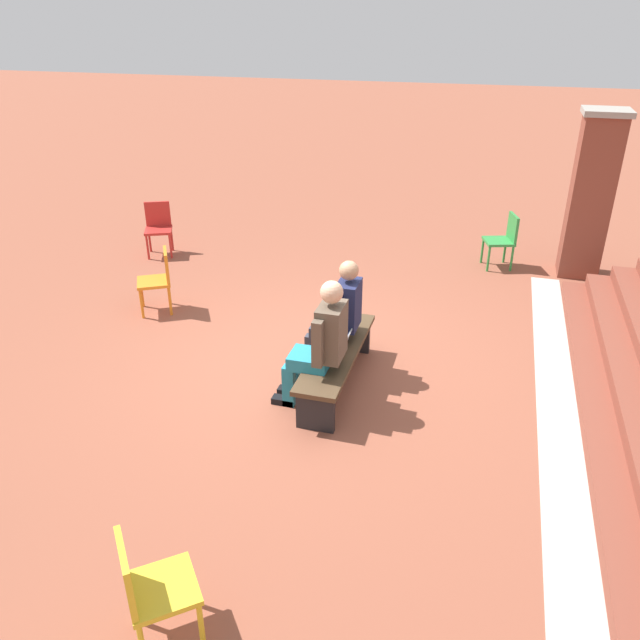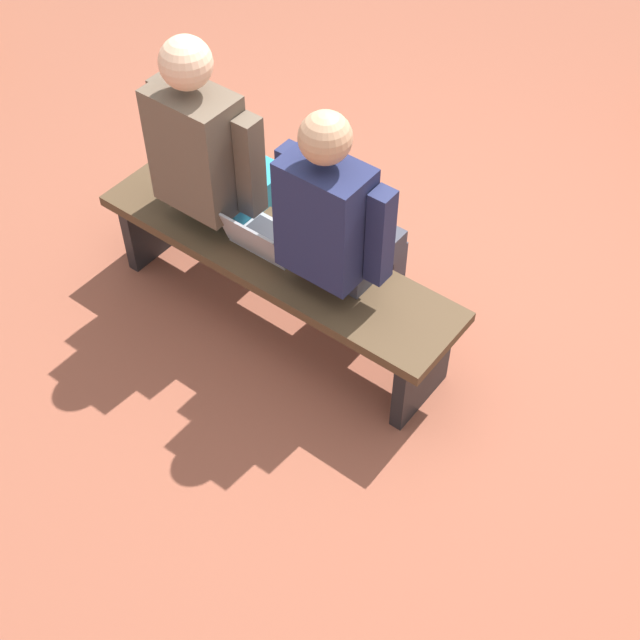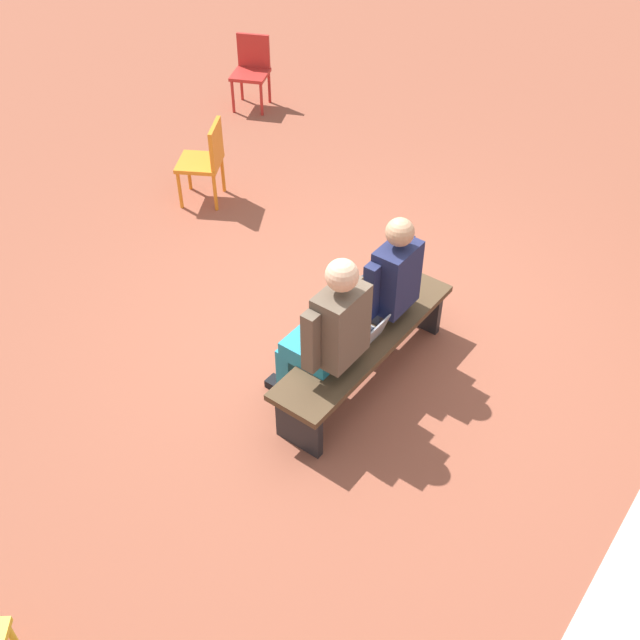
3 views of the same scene
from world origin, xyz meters
name	(u,v)px [view 1 (image 1 of 3)]	position (x,y,z in m)	size (l,w,h in m)	color
ground_plane	(313,364)	(0.00, 0.00, 0.00)	(60.00, 60.00, 0.00)	brown
concrete_strip	(558,420)	(0.36, 2.64, 0.00)	(7.46, 0.40, 0.01)	#B7B2A8
brick_pillar_left_of_steps	(591,195)	(-3.73, 3.09, 1.22)	(0.64, 0.64, 2.41)	brown
bench	(337,357)	(0.36, 0.37, 0.35)	(1.80, 0.44, 0.45)	#4C3823
person_student	(338,314)	(0.06, 0.31, 0.71)	(0.53, 0.67, 1.33)	#383842
person_adult	(320,342)	(0.74, 0.30, 0.73)	(0.57, 0.72, 1.38)	teal
laptop	(337,348)	(0.41, 0.39, 0.50)	(0.32, 0.29, 0.21)	#9EA0A5
plastic_chair_far_left	(159,277)	(-0.82, -2.35, 0.48)	(0.57, 0.57, 0.84)	orange
plastic_chair_near_bench_right	(158,225)	(-2.76, -3.44, 0.48)	(0.56, 0.56, 0.84)	red
plastic_chair_near_bench_left	(148,586)	(3.58, 0.02, 0.48)	(0.59, 0.59, 0.84)	gold
plastic_chair_far_right	(504,237)	(-3.69, 1.97, 0.48)	(0.53, 0.53, 0.84)	#2D893D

